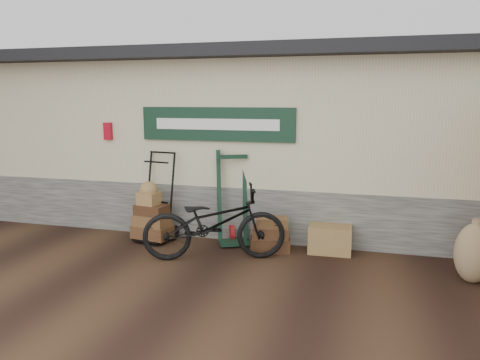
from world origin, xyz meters
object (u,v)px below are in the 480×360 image
(wicker_hamper, at_px, (330,239))
(suitcase_stack, at_px, (270,234))
(porter_trolley, at_px, (157,196))
(bicycle, at_px, (214,219))
(green_barrow, at_px, (233,197))

(wicker_hamper, bearing_deg, suitcase_stack, -170.17)
(porter_trolley, xyz_separation_m, bicycle, (1.24, -0.70, -0.14))
(bicycle, bearing_deg, suitcase_stack, -69.68)
(porter_trolley, bearing_deg, wicker_hamper, 11.11)
(suitcase_stack, height_order, bicycle, bicycle)
(suitcase_stack, bearing_deg, green_barrow, 161.13)
(green_barrow, bearing_deg, wicker_hamper, -27.63)
(suitcase_stack, distance_m, bicycle, 1.00)
(suitcase_stack, height_order, wicker_hamper, suitcase_stack)
(wicker_hamper, distance_m, bicycle, 1.85)
(porter_trolley, height_order, suitcase_stack, porter_trolley)
(porter_trolley, relative_size, green_barrow, 0.99)
(bicycle, bearing_deg, wicker_hamper, -84.49)
(green_barrow, xyz_separation_m, wicker_hamper, (1.60, -0.08, -0.55))
(suitcase_stack, xyz_separation_m, wicker_hamper, (0.91, 0.16, -0.06))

